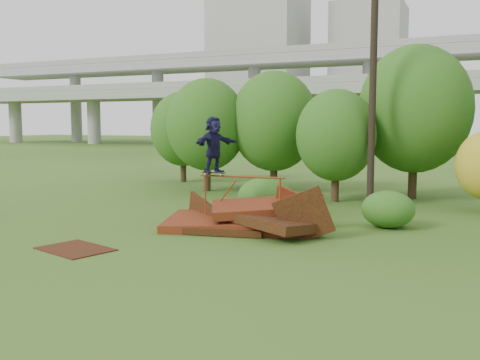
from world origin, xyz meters
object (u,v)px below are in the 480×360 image
at_px(skater, 214,144).
at_px(utility_pole, 373,75).
at_px(flat_plate, 75,249).
at_px(scrap_pile, 245,219).

relative_size(skater, utility_pole, 0.17).
relative_size(skater, flat_plate, 0.94).
relative_size(scrap_pile, utility_pole, 0.56).
distance_m(flat_plate, utility_pole, 13.23).
relative_size(flat_plate, utility_pole, 0.19).
distance_m(scrap_pile, utility_pole, 8.51).
bearing_deg(utility_pole, skater, -122.14).
bearing_deg(scrap_pile, flat_plate, -125.66).
relative_size(scrap_pile, flat_plate, 3.03).
distance_m(skater, flat_plate, 5.54).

